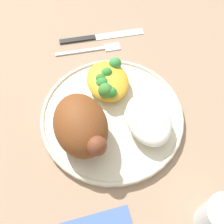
% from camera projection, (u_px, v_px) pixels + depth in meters
% --- Properties ---
extents(ground_plane, '(2.00, 2.00, 0.00)m').
position_uv_depth(ground_plane, '(112.00, 119.00, 0.56)').
color(ground_plane, '#96795F').
extents(plate, '(0.27, 0.27, 0.02)m').
position_uv_depth(plate, '(112.00, 117.00, 0.55)').
color(plate, beige).
rests_on(plate, ground_plane).
extents(roasted_chicken, '(0.13, 0.09, 0.08)m').
position_uv_depth(roasted_chicken, '(81.00, 126.00, 0.49)').
color(roasted_chicken, brown).
rests_on(roasted_chicken, plate).
extents(rice_pile, '(0.11, 0.08, 0.04)m').
position_uv_depth(rice_pile, '(148.00, 120.00, 0.52)').
color(rice_pile, white).
rests_on(rice_pile, plate).
extents(mac_cheese_with_broccoli, '(0.10, 0.08, 0.04)m').
position_uv_depth(mac_cheese_with_broccoli, '(108.00, 81.00, 0.56)').
color(mac_cheese_with_broccoli, gold).
rests_on(mac_cheese_with_broccoli, plate).
extents(fork, '(0.03, 0.14, 0.01)m').
position_uv_depth(fork, '(92.00, 49.00, 0.64)').
color(fork, '#B2B2B7').
rests_on(fork, ground_plane).
extents(knife, '(0.04, 0.19, 0.01)m').
position_uv_depth(knife, '(95.00, 37.00, 0.66)').
color(knife, black).
rests_on(knife, ground_plane).
extents(water_glass, '(0.06, 0.06, 0.08)m').
position_uv_depth(water_glass, '(219.00, 218.00, 0.43)').
color(water_glass, silver).
rests_on(water_glass, ground_plane).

